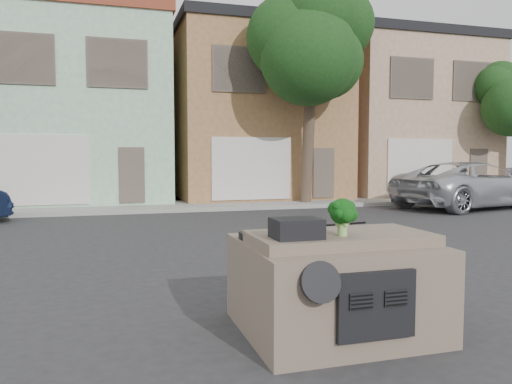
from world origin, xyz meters
name	(u,v)px	position (x,y,z in m)	size (l,w,h in m)	color
ground_plane	(256,271)	(0.00, 0.00, 0.00)	(120.00, 120.00, 0.00)	#303033
sidewalk	(175,206)	(0.00, 10.50, 0.07)	(40.00, 3.00, 0.15)	gray
townhouse_mint	(78,112)	(-3.50, 14.50, 3.77)	(7.20, 8.20, 7.55)	#A4CEAA
townhouse_tan	(249,116)	(4.00, 14.50, 3.77)	(7.20, 8.20, 7.55)	#9C6F45
townhouse_beige	(391,120)	(11.50, 14.50, 3.77)	(7.20, 8.20, 7.55)	tan
silver_pickup	(471,208)	(10.57, 7.43, 0.00)	(2.85, 6.18, 1.72)	silver
tree_near	(308,95)	(5.00, 9.80, 4.25)	(4.40, 4.00, 8.50)	#193E16
car_dashboard	(333,281)	(0.00, -3.00, 0.56)	(2.00, 1.80, 1.12)	#706150
instrument_hump	(296,228)	(-0.58, -3.35, 1.22)	(0.48, 0.38, 0.20)	black
wiper_arm	(342,224)	(0.28, -2.62, 1.13)	(0.70, 0.03, 0.02)	black
broccoli	(342,217)	(-0.07, -3.35, 1.32)	(0.33, 0.33, 0.40)	#0B380C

